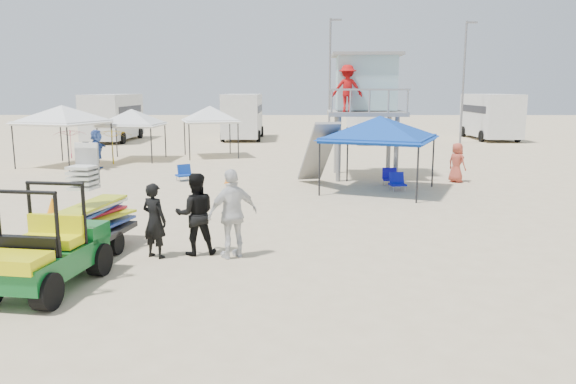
{
  "coord_description": "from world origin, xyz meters",
  "views": [
    {
      "loc": [
        0.59,
        -9.61,
        3.62
      ],
      "look_at": [
        0.5,
        3.0,
        1.3
      ],
      "focal_mm": 35.0,
      "sensor_mm": 36.0,
      "label": 1
    }
  ],
  "objects_px": {
    "canopy_blue": "(380,120)",
    "utility_cart": "(43,243)",
    "man_left": "(154,221)",
    "surf_trailer": "(89,215)",
    "lifeguard_tower": "(364,88)"
  },
  "relations": [
    {
      "from": "surf_trailer",
      "to": "lifeguard_tower",
      "type": "relative_size",
      "value": 0.52
    },
    {
      "from": "canopy_blue",
      "to": "lifeguard_tower",
      "type": "bearing_deg",
      "value": 93.23
    },
    {
      "from": "surf_trailer",
      "to": "lifeguard_tower",
      "type": "distance_m",
      "value": 13.7
    },
    {
      "from": "man_left",
      "to": "lifeguard_tower",
      "type": "relative_size",
      "value": 0.33
    },
    {
      "from": "utility_cart",
      "to": "surf_trailer",
      "type": "height_order",
      "value": "surf_trailer"
    },
    {
      "from": "canopy_blue",
      "to": "utility_cart",
      "type": "bearing_deg",
      "value": -126.73
    },
    {
      "from": "utility_cart",
      "to": "man_left",
      "type": "bearing_deg",
      "value": 53.22
    },
    {
      "from": "surf_trailer",
      "to": "man_left",
      "type": "height_order",
      "value": "surf_trailer"
    },
    {
      "from": "man_left",
      "to": "lifeguard_tower",
      "type": "bearing_deg",
      "value": -89.51
    },
    {
      "from": "surf_trailer",
      "to": "lifeguard_tower",
      "type": "bearing_deg",
      "value": 56.51
    },
    {
      "from": "canopy_blue",
      "to": "surf_trailer",
      "type": "bearing_deg",
      "value": -134.06
    },
    {
      "from": "surf_trailer",
      "to": "utility_cart",
      "type": "bearing_deg",
      "value": -90.13
    },
    {
      "from": "lifeguard_tower",
      "to": "man_left",
      "type": "bearing_deg",
      "value": -117.13
    },
    {
      "from": "surf_trailer",
      "to": "canopy_blue",
      "type": "height_order",
      "value": "canopy_blue"
    },
    {
      "from": "utility_cart",
      "to": "lifeguard_tower",
      "type": "distance_m",
      "value": 15.67
    }
  ]
}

